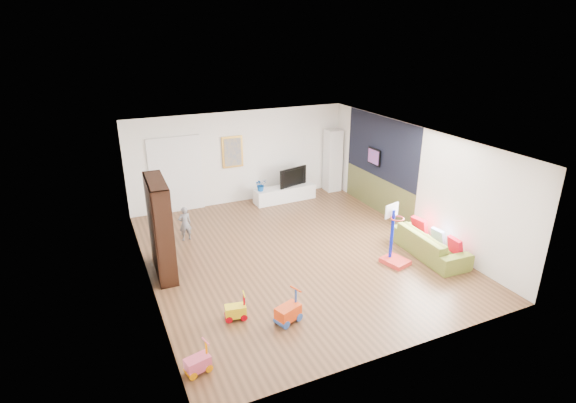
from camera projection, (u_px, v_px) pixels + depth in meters
name	position (u px, v px, depth m)	size (l,w,h in m)	color
floor	(295.00, 253.00, 10.42)	(6.50, 7.50, 0.00)	brown
ceiling	(296.00, 139.00, 9.44)	(6.50, 7.50, 0.00)	white
wall_back	(241.00, 157.00, 13.11)	(6.50, 0.00, 2.70)	white
wall_front	(402.00, 280.00, 6.75)	(6.50, 0.00, 2.70)	silver
wall_left	(144.00, 224.00, 8.68)	(0.00, 7.50, 2.70)	silver
wall_right	(413.00, 180.00, 11.19)	(0.00, 7.50, 2.70)	white
navy_accent	(381.00, 147.00, 12.19)	(0.01, 3.20, 1.70)	black
olive_wainscot	(377.00, 194.00, 12.68)	(0.01, 3.20, 1.00)	brown
doorway	(176.00, 176.00, 12.45)	(1.45, 0.06, 2.10)	white
painting_back	(232.00, 152.00, 12.91)	(0.62, 0.06, 0.92)	gold
artwork_right	(374.00, 157.00, 12.44)	(0.04, 0.56, 0.46)	#7F3F8C
media_console	(285.00, 194.00, 13.51)	(1.89, 0.47, 0.44)	white
tall_cabinet	(333.00, 160.00, 14.14)	(0.46, 0.46, 1.96)	white
bookshelf	(160.00, 228.00, 9.27)	(0.37, 1.41, 2.07)	black
sofa	(430.00, 244.00, 10.25)	(1.97, 0.77, 0.58)	olive
basketball_hoop	(398.00, 236.00, 9.73)	(0.47, 0.57, 1.37)	red
ride_on_yellow	(235.00, 307.00, 8.00)	(0.37, 0.23, 0.50)	yellow
ride_on_orange	(288.00, 307.00, 7.89)	(0.45, 0.28, 0.60)	#E23F10
ride_on_pink	(197.00, 359.00, 6.75)	(0.38, 0.23, 0.50)	#D84A6B
child	(185.00, 224.00, 10.93)	(0.32, 0.21, 0.87)	slate
tv	(291.00, 176.00, 13.47)	(0.99, 0.13, 0.57)	black
vase_plant	(261.00, 185.00, 13.04)	(0.34, 0.29, 0.38)	#0A479B
pillow_left	(455.00, 246.00, 9.78)	(0.10, 0.37, 0.37)	red
pillow_center	(438.00, 236.00, 10.23)	(0.09, 0.34, 0.34)	silver
pillow_right	(419.00, 226.00, 10.75)	(0.11, 0.42, 0.42)	red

